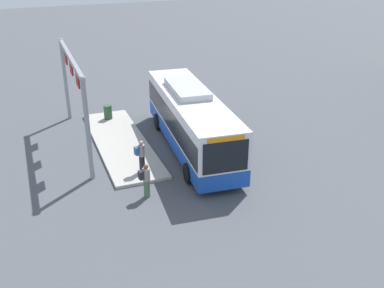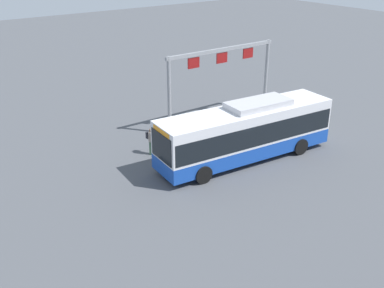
{
  "view_description": "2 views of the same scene",
  "coord_description": "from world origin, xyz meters",
  "px_view_note": "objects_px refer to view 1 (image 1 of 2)",
  "views": [
    {
      "loc": [
        21.64,
        -8.27,
        10.99
      ],
      "look_at": [
        2.22,
        -0.81,
        1.36
      ],
      "focal_mm": 42.53,
      "sensor_mm": 36.0,
      "label": 1
    },
    {
      "loc": [
        16.71,
        17.83,
        11.89
      ],
      "look_at": [
        3.34,
        -0.66,
        1.6
      ],
      "focal_mm": 42.76,
      "sensor_mm": 36.0,
      "label": 2
    }
  ],
  "objects_px": {
    "person_waiting_near": "(146,180)",
    "trash_bin": "(108,112)",
    "bus_main": "(191,118)",
    "person_boarding": "(141,155)"
  },
  "relations": [
    {
      "from": "bus_main",
      "to": "person_boarding",
      "type": "bearing_deg",
      "value": -55.56
    },
    {
      "from": "person_boarding",
      "to": "bus_main",
      "type": "bearing_deg",
      "value": 20.97
    },
    {
      "from": "person_waiting_near",
      "to": "trash_bin",
      "type": "distance_m",
      "value": 9.92
    },
    {
      "from": "trash_bin",
      "to": "person_waiting_near",
      "type": "bearing_deg",
      "value": -1.49
    },
    {
      "from": "person_boarding",
      "to": "person_waiting_near",
      "type": "bearing_deg",
      "value": -108.53
    },
    {
      "from": "person_boarding",
      "to": "person_waiting_near",
      "type": "xyz_separation_m",
      "value": [
        2.18,
        -0.38,
        -0.16
      ]
    },
    {
      "from": "person_waiting_near",
      "to": "trash_bin",
      "type": "bearing_deg",
      "value": 81.36
    },
    {
      "from": "person_waiting_near",
      "to": "bus_main",
      "type": "bearing_deg",
      "value": 40.3
    },
    {
      "from": "person_waiting_near",
      "to": "trash_bin",
      "type": "xyz_separation_m",
      "value": [
        -9.92,
        0.26,
        -0.28
      ]
    },
    {
      "from": "person_boarding",
      "to": "trash_bin",
      "type": "bearing_deg",
      "value": 82.22
    }
  ]
}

